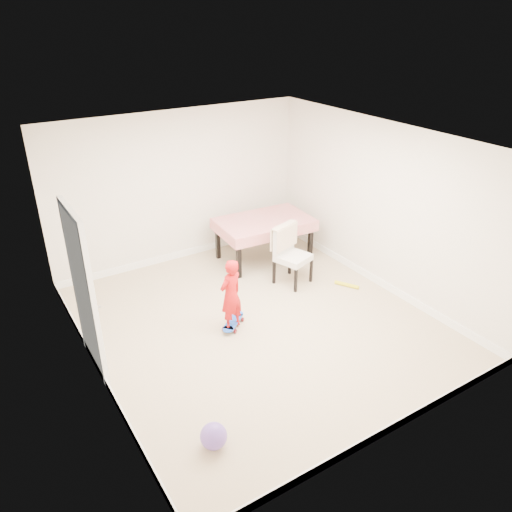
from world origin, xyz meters
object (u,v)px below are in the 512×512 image
child (231,297)px  balloon (214,436)px  dining_table (264,239)px  dining_chair (293,256)px  skateboard (233,323)px

child → balloon: size_ratio=3.72×
dining_table → dining_chair: bearing=-91.2°
dining_table → balloon: (-2.76, -3.32, -0.24)m
child → dining_chair: bearing=-174.8°
child → dining_table: bearing=-151.8°
skateboard → child: (-0.05, -0.05, 0.48)m
child → balloon: 2.12m
dining_chair → balloon: (-2.68, -2.34, -0.34)m
dining_table → dining_chair: 0.99m
dining_chair → balloon: size_ratio=3.46×
dining_table → dining_chair: (-0.08, -0.98, 0.11)m
balloon → child: bearing=55.4°
dining_table → skateboard: size_ratio=2.90×
dining_table → skateboard: (-1.52, -1.55, -0.33)m
dining_chair → skateboard: 1.61m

